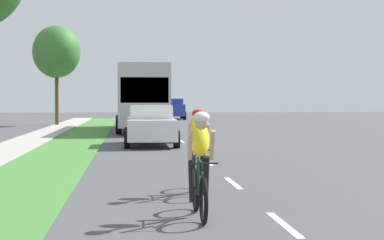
{
  "coord_description": "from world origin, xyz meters",
  "views": [
    {
      "loc": [
        -2.14,
        -1.72,
        1.76
      ],
      "look_at": [
        -0.42,
        15.5,
        1.18
      ],
      "focal_mm": 58.22,
      "sensor_mm": 36.0,
      "label": 1
    }
  ],
  "objects_px": {
    "cyclist_lead": "(200,163)",
    "cyclist_trailing": "(197,150)",
    "bus_silver": "(142,95)",
    "sedan_white": "(151,125)",
    "suv_blue": "(172,108)",
    "street_tree_far": "(57,52)"
  },
  "relations": [
    {
      "from": "cyclist_lead",
      "to": "cyclist_trailing",
      "type": "xyz_separation_m",
      "value": [
        0.21,
        2.3,
        0.0
      ]
    },
    {
      "from": "cyclist_lead",
      "to": "bus_silver",
      "type": "height_order",
      "value": "bus_silver"
    },
    {
      "from": "sedan_white",
      "to": "bus_silver",
      "type": "bearing_deg",
      "value": 90.48
    },
    {
      "from": "sedan_white",
      "to": "suv_blue",
      "type": "xyz_separation_m",
      "value": [
        2.86,
        30.3,
        0.18
      ]
    },
    {
      "from": "street_tree_far",
      "to": "cyclist_trailing",
      "type": "bearing_deg",
      "value": -78.8
    },
    {
      "from": "street_tree_far",
      "to": "suv_blue",
      "type": "bearing_deg",
      "value": 54.59
    },
    {
      "from": "cyclist_lead",
      "to": "suv_blue",
      "type": "distance_m",
      "value": 44.86
    },
    {
      "from": "suv_blue",
      "to": "cyclist_trailing",
      "type": "bearing_deg",
      "value": -93.25
    },
    {
      "from": "sedan_white",
      "to": "suv_blue",
      "type": "relative_size",
      "value": 0.91
    },
    {
      "from": "street_tree_far",
      "to": "sedan_white",
      "type": "bearing_deg",
      "value": -73.04
    },
    {
      "from": "bus_silver",
      "to": "street_tree_far",
      "type": "bearing_deg",
      "value": 128.27
    },
    {
      "from": "bus_silver",
      "to": "cyclist_trailing",
      "type": "bearing_deg",
      "value": -88.68
    },
    {
      "from": "cyclist_trailing",
      "to": "bus_silver",
      "type": "xyz_separation_m",
      "value": [
        -0.54,
        23.59,
        1.17
      ]
    },
    {
      "from": "bus_silver",
      "to": "street_tree_far",
      "type": "height_order",
      "value": "street_tree_far"
    },
    {
      "from": "cyclist_lead",
      "to": "sedan_white",
      "type": "height_order",
      "value": "cyclist_lead"
    },
    {
      "from": "cyclist_trailing",
      "to": "bus_silver",
      "type": "distance_m",
      "value": 23.62
    },
    {
      "from": "cyclist_trailing",
      "to": "street_tree_far",
      "type": "relative_size",
      "value": 0.26
    },
    {
      "from": "cyclist_trailing",
      "to": "bus_silver",
      "type": "bearing_deg",
      "value": 91.32
    },
    {
      "from": "cyclist_lead",
      "to": "sedan_white",
      "type": "relative_size",
      "value": 0.4
    },
    {
      "from": "cyclist_trailing",
      "to": "suv_blue",
      "type": "bearing_deg",
      "value": 86.75
    },
    {
      "from": "cyclist_lead",
      "to": "suv_blue",
      "type": "xyz_separation_m",
      "value": [
        2.63,
        44.79,
        0.14
      ]
    },
    {
      "from": "cyclist_trailing",
      "to": "sedan_white",
      "type": "bearing_deg",
      "value": 92.11
    }
  ]
}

